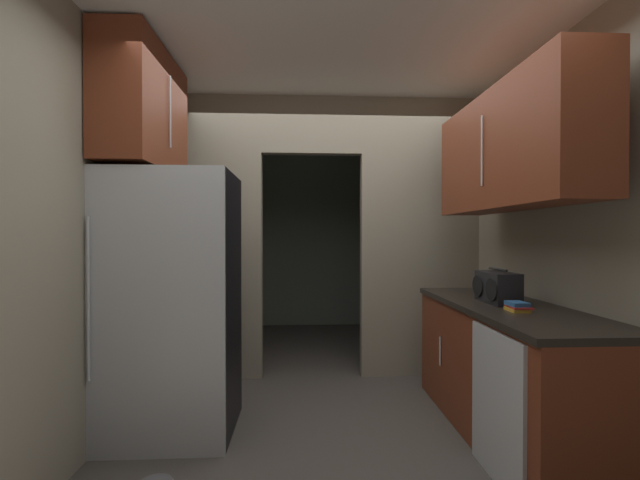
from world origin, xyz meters
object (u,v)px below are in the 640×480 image
object	(u,v)px
refrigerator	(171,303)
dishwasher	(496,407)
boombox	(497,287)
book_stack	(518,307)

from	to	relation	value
refrigerator	dishwasher	size ratio (longest dim) A/B	2.15
refrigerator	boombox	world-z (taller)	refrigerator
dishwasher	book_stack	xyz separation A→B (m)	(0.26, 0.26, 0.50)
refrigerator	boombox	size ratio (longest dim) A/B	5.02
refrigerator	book_stack	size ratio (longest dim) A/B	10.62
refrigerator	book_stack	xyz separation A→B (m)	(2.23, -0.40, 0.03)
book_stack	refrigerator	bearing A→B (deg)	169.84
refrigerator	dishwasher	world-z (taller)	refrigerator
book_stack	dishwasher	bearing A→B (deg)	-135.25
dishwasher	boombox	xyz separation A→B (m)	(0.29, 0.56, 0.58)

